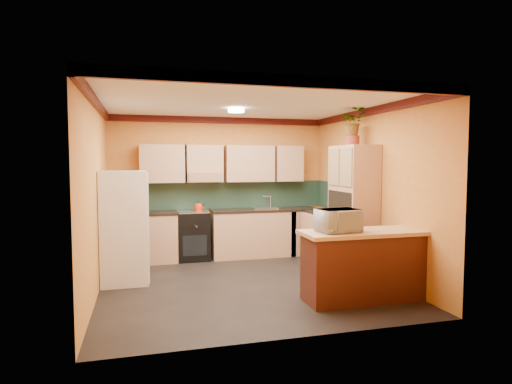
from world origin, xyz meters
TOP-DOWN VIEW (x-y plane):
  - room_shell at (0.02, 0.28)m, footprint 4.24×4.24m
  - base_cabinets_back at (0.05, 1.80)m, footprint 3.65×0.60m
  - countertop_back at (0.05, 1.80)m, footprint 3.65×0.62m
  - stove at (-0.57, 1.80)m, footprint 0.58×0.58m
  - kettle at (-0.47, 1.75)m, footprint 0.18×0.18m
  - sink at (0.83, 1.80)m, footprint 0.48×0.40m
  - base_cabinets_right at (1.80, 1.02)m, footprint 0.60×0.80m
  - countertop_right at (1.80, 1.02)m, footprint 0.62×0.80m
  - fridge at (-1.75, 0.51)m, footprint 0.68×0.66m
  - pantry at (1.85, 0.13)m, footprint 0.48×0.90m
  - fern_pot at (1.85, 0.18)m, footprint 0.22×0.22m
  - fern at (1.85, 0.18)m, footprint 0.50×0.47m
  - breakfast_bar at (1.44, -1.17)m, footprint 1.80×0.55m
  - bar_top at (1.44, -1.17)m, footprint 1.90×0.65m
  - microwave at (0.96, -1.17)m, footprint 0.58×0.44m

SIDE VIEW (x-z plane):
  - base_cabinets_back at x=0.05m, z-range 0.00..0.88m
  - base_cabinets_right at x=1.80m, z-range 0.00..0.88m
  - breakfast_bar at x=1.44m, z-range 0.00..0.88m
  - stove at x=-0.57m, z-range 0.00..0.91m
  - fridge at x=-1.75m, z-range 0.00..1.70m
  - countertop_back at x=0.05m, z-range 0.88..0.92m
  - countertop_right at x=1.80m, z-range 0.88..0.92m
  - bar_top at x=1.44m, z-range 0.88..0.93m
  - sink at x=0.83m, z-range 0.92..0.95m
  - kettle at x=-0.47m, z-range 0.91..1.09m
  - pantry at x=1.85m, z-range 0.00..2.10m
  - microwave at x=0.96m, z-range 0.93..1.22m
  - room_shell at x=0.02m, z-range 0.73..3.45m
  - fern_pot at x=1.85m, z-range 2.10..2.26m
  - fern at x=1.85m, z-range 2.26..2.71m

